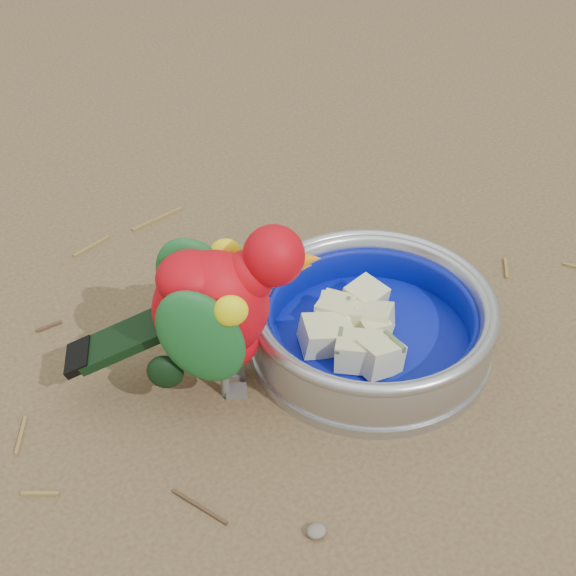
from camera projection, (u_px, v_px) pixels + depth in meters
name	position (u px, v px, depth m)	size (l,w,h in m)	color
ground	(331.00, 413.00, 0.77)	(60.00, 60.00, 0.00)	brown
food_bowl	(370.00, 343.00, 0.83)	(0.23, 0.23, 0.02)	#B2B2BA
bowl_wall	(372.00, 319.00, 0.81)	(0.23, 0.23, 0.04)	#B2B2BA
fruit_wedges	(372.00, 325.00, 0.82)	(0.14, 0.14, 0.03)	beige
lory_parrot	(216.00, 318.00, 0.75)	(0.10, 0.20, 0.16)	#BF0611
ground_debris	(357.00, 389.00, 0.79)	(0.90, 0.80, 0.01)	olive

